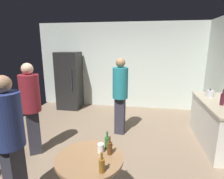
{
  "coord_description": "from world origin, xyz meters",
  "views": [
    {
      "loc": [
        0.74,
        -3.28,
        2.02
      ],
      "look_at": [
        0.16,
        0.18,
        1.16
      ],
      "focal_mm": 29.51,
      "sensor_mm": 36.0,
      "label": 1
    }
  ],
  "objects_px": {
    "kettle": "(210,93)",
    "plastic_cup_white": "(101,148)",
    "beer_bottle_brown": "(110,148)",
    "beer_bottle_amber": "(102,165)",
    "beer_bottle_green": "(107,142)",
    "person_in_teal_shirt": "(120,91)",
    "wine_bottle_on_counter": "(222,99)",
    "person_in_maroon_shirt": "(31,103)",
    "refrigerator": "(69,81)",
    "person_in_navy_shirt": "(9,134)",
    "foreground_table": "(90,165)"
  },
  "relations": [
    {
      "from": "wine_bottle_on_counter",
      "to": "refrigerator",
      "type": "bearing_deg",
      "value": 154.15
    },
    {
      "from": "beer_bottle_amber",
      "to": "foreground_table",
      "type": "bearing_deg",
      "value": 131.3
    },
    {
      "from": "wine_bottle_on_counter",
      "to": "person_in_navy_shirt",
      "type": "xyz_separation_m",
      "value": [
        -3.04,
        -1.87,
        -0.03
      ]
    },
    {
      "from": "refrigerator",
      "to": "person_in_teal_shirt",
      "type": "relative_size",
      "value": 1.03
    },
    {
      "from": "person_in_navy_shirt",
      "to": "foreground_table",
      "type": "bearing_deg",
      "value": 13.91
    },
    {
      "from": "person_in_navy_shirt",
      "to": "person_in_teal_shirt",
      "type": "bearing_deg",
      "value": 73.56
    },
    {
      "from": "beer_bottle_green",
      "to": "plastic_cup_white",
      "type": "bearing_deg",
      "value": -122.12
    },
    {
      "from": "person_in_teal_shirt",
      "to": "person_in_navy_shirt",
      "type": "xyz_separation_m",
      "value": [
        -1.05,
        -2.18,
        -0.03
      ]
    },
    {
      "from": "refrigerator",
      "to": "person_in_navy_shirt",
      "type": "bearing_deg",
      "value": -78.32
    },
    {
      "from": "foreground_table",
      "to": "beer_bottle_amber",
      "type": "xyz_separation_m",
      "value": [
        0.2,
        -0.23,
        0.19
      ]
    },
    {
      "from": "kettle",
      "to": "person_in_teal_shirt",
      "type": "relative_size",
      "value": 0.14
    },
    {
      "from": "foreground_table",
      "to": "beer_bottle_green",
      "type": "distance_m",
      "value": 0.34
    },
    {
      "from": "person_in_maroon_shirt",
      "to": "beer_bottle_green",
      "type": "bearing_deg",
      "value": 29.66
    },
    {
      "from": "beer_bottle_green",
      "to": "person_in_maroon_shirt",
      "type": "relative_size",
      "value": 0.13
    },
    {
      "from": "beer_bottle_amber",
      "to": "beer_bottle_green",
      "type": "distance_m",
      "value": 0.46
    },
    {
      "from": "foreground_table",
      "to": "beer_bottle_green",
      "type": "height_order",
      "value": "beer_bottle_green"
    },
    {
      "from": "beer_bottle_brown",
      "to": "person_in_maroon_shirt",
      "type": "xyz_separation_m",
      "value": [
        -1.61,
        0.93,
        0.19
      ]
    },
    {
      "from": "plastic_cup_white",
      "to": "person_in_navy_shirt",
      "type": "relative_size",
      "value": 0.06
    },
    {
      "from": "kettle",
      "to": "plastic_cup_white",
      "type": "bearing_deg",
      "value": -130.92
    },
    {
      "from": "beer_bottle_amber",
      "to": "plastic_cup_white",
      "type": "bearing_deg",
      "value": 104.68
    },
    {
      "from": "wine_bottle_on_counter",
      "to": "person_in_teal_shirt",
      "type": "distance_m",
      "value": 2.01
    },
    {
      "from": "refrigerator",
      "to": "wine_bottle_on_counter",
      "type": "distance_m",
      "value": 4.23
    },
    {
      "from": "kettle",
      "to": "person_in_teal_shirt",
      "type": "bearing_deg",
      "value": -171.52
    },
    {
      "from": "beer_bottle_green",
      "to": "plastic_cup_white",
      "type": "height_order",
      "value": "beer_bottle_green"
    },
    {
      "from": "beer_bottle_brown",
      "to": "beer_bottle_amber",
      "type": "bearing_deg",
      "value": -93.79
    },
    {
      "from": "beer_bottle_amber",
      "to": "plastic_cup_white",
      "type": "xyz_separation_m",
      "value": [
        -0.09,
        0.36,
        -0.03
      ]
    },
    {
      "from": "beer_bottle_amber",
      "to": "beer_bottle_brown",
      "type": "bearing_deg",
      "value": 86.21
    },
    {
      "from": "kettle",
      "to": "person_in_maroon_shirt",
      "type": "relative_size",
      "value": 0.14
    },
    {
      "from": "person_in_maroon_shirt",
      "to": "beer_bottle_brown",
      "type": "bearing_deg",
      "value": 27.1
    },
    {
      "from": "plastic_cup_white",
      "to": "person_in_teal_shirt",
      "type": "bearing_deg",
      "value": 90.12
    },
    {
      "from": "person_in_navy_shirt",
      "to": "kettle",
      "type": "bearing_deg",
      "value": 48.67
    },
    {
      "from": "wine_bottle_on_counter",
      "to": "person_in_teal_shirt",
      "type": "xyz_separation_m",
      "value": [
        -1.99,
        0.31,
        0.01
      ]
    },
    {
      "from": "foreground_table",
      "to": "person_in_navy_shirt",
      "type": "bearing_deg",
      "value": -175.51
    },
    {
      "from": "beer_bottle_amber",
      "to": "person_in_navy_shirt",
      "type": "height_order",
      "value": "person_in_navy_shirt"
    },
    {
      "from": "kettle",
      "to": "plastic_cup_white",
      "type": "xyz_separation_m",
      "value": [
        -1.96,
        -2.27,
        -0.18
      ]
    },
    {
      "from": "kettle",
      "to": "beer_bottle_brown",
      "type": "xyz_separation_m",
      "value": [
        -1.85,
        -2.29,
        -0.15
      ]
    },
    {
      "from": "beer_bottle_amber",
      "to": "person_in_teal_shirt",
      "type": "bearing_deg",
      "value": 92.4
    },
    {
      "from": "foreground_table",
      "to": "person_in_teal_shirt",
      "type": "bearing_deg",
      "value": 87.23
    },
    {
      "from": "person_in_teal_shirt",
      "to": "foreground_table",
      "type": "bearing_deg",
      "value": 4.95
    },
    {
      "from": "kettle",
      "to": "wine_bottle_on_counter",
      "type": "relative_size",
      "value": 0.79
    },
    {
      "from": "wine_bottle_on_counter",
      "to": "foreground_table",
      "type": "distance_m",
      "value": 2.78
    },
    {
      "from": "foreground_table",
      "to": "beer_bottle_green",
      "type": "bearing_deg",
      "value": 53.71
    },
    {
      "from": "kettle",
      "to": "refrigerator",
      "type": "bearing_deg",
      "value": 161.8
    },
    {
      "from": "foreground_table",
      "to": "beer_bottle_brown",
      "type": "relative_size",
      "value": 3.48
    },
    {
      "from": "wine_bottle_on_counter",
      "to": "beer_bottle_green",
      "type": "distance_m",
      "value": 2.49
    },
    {
      "from": "kettle",
      "to": "plastic_cup_white",
      "type": "height_order",
      "value": "kettle"
    },
    {
      "from": "person_in_navy_shirt",
      "to": "wine_bottle_on_counter",
      "type": "bearing_deg",
      "value": 41.03
    },
    {
      "from": "kettle",
      "to": "beer_bottle_brown",
      "type": "distance_m",
      "value": 2.95
    },
    {
      "from": "kettle",
      "to": "person_in_maroon_shirt",
      "type": "distance_m",
      "value": 3.71
    },
    {
      "from": "person_in_maroon_shirt",
      "to": "wine_bottle_on_counter",
      "type": "bearing_deg",
      "value": 69.48
    }
  ]
}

